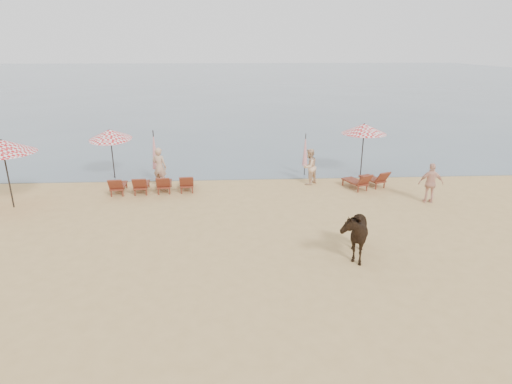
% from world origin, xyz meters
% --- Properties ---
extents(ground, '(120.00, 120.00, 0.00)m').
position_xyz_m(ground, '(0.00, 0.00, 0.00)').
color(ground, tan).
rests_on(ground, ground).
extents(sea, '(160.00, 140.00, 0.06)m').
position_xyz_m(sea, '(0.00, 80.00, 0.00)').
color(sea, '#51606B').
rests_on(sea, ground).
extents(lounger_cluster_left, '(3.58, 1.75, 0.55)m').
position_xyz_m(lounger_cluster_left, '(-4.27, 8.39, 0.38)').
color(lounger_cluster_left, maroon).
rests_on(lounger_cluster_left, ground).
extents(lounger_cluster_right, '(1.99, 1.96, 0.55)m').
position_xyz_m(lounger_cluster_right, '(5.12, 8.48, 0.38)').
color(lounger_cluster_right, maroon).
rests_on(lounger_cluster_right, ground).
extents(umbrella_open_left_a, '(2.39, 2.39, 2.72)m').
position_xyz_m(umbrella_open_left_a, '(-9.45, 6.89, 2.44)').
color(umbrella_open_left_a, black).
rests_on(umbrella_open_left_a, ground).
extents(umbrella_open_left_b, '(1.93, 1.97, 2.47)m').
position_xyz_m(umbrella_open_left_b, '(-6.45, 10.56, 2.13)').
color(umbrella_open_left_b, black).
rests_on(umbrella_open_left_b, ground).
extents(umbrella_open_right, '(2.10, 2.10, 2.57)m').
position_xyz_m(umbrella_open_right, '(5.41, 10.38, 2.31)').
color(umbrella_open_right, black).
rests_on(umbrella_open_right, ground).
extents(umbrella_closed_left, '(0.29, 0.29, 2.39)m').
position_xyz_m(umbrella_closed_left, '(-4.40, 10.10, 1.47)').
color(umbrella_closed_left, black).
rests_on(umbrella_closed_left, ground).
extents(umbrella_closed_right, '(0.25, 0.25, 2.06)m').
position_xyz_m(umbrella_closed_right, '(2.68, 10.61, 1.27)').
color(umbrella_closed_right, black).
rests_on(umbrella_closed_right, ground).
extents(cow, '(1.25, 2.00, 1.56)m').
position_xyz_m(cow, '(2.74, 2.13, 0.78)').
color(cow, black).
rests_on(cow, ground).
extents(beachgoer_left, '(0.76, 0.63, 1.79)m').
position_xyz_m(beachgoer_left, '(-4.07, 9.26, 0.89)').
color(beachgoer_left, tan).
rests_on(beachgoer_left, ground).
extents(beachgoer_right_a, '(1.01, 1.00, 1.65)m').
position_xyz_m(beachgoer_right_a, '(2.66, 9.21, 0.82)').
color(beachgoer_right_a, '#D9AD87').
rests_on(beachgoer_right_a, ground).
extents(beachgoer_right_b, '(1.00, 0.54, 1.63)m').
position_xyz_m(beachgoer_right_b, '(7.09, 6.52, 0.81)').
color(beachgoer_right_b, '#DEA48B').
rests_on(beachgoer_right_b, ground).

